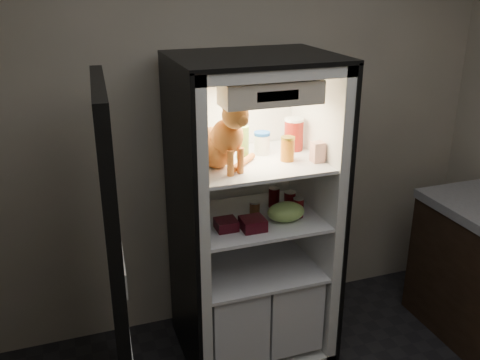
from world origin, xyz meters
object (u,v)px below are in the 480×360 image
(refrigerator, at_px, (251,234))
(cream_carton, at_px, (318,152))
(tabby_cat, at_px, (222,140))
(condiment_jar, at_px, (255,208))
(grape_bag, at_px, (286,212))
(berry_box_left, at_px, (226,225))
(parmesan_shaker, at_px, (243,142))
(mayo_tub, at_px, (262,143))
(salsa_jar, at_px, (288,149))
(berry_box_right, at_px, (253,224))
(soda_can_b, at_px, (290,202))
(soda_can_a, at_px, (274,197))
(soda_can_c, at_px, (298,207))
(pepper_jar, at_px, (294,134))

(refrigerator, distance_m, cream_carton, 0.67)
(tabby_cat, distance_m, condiment_jar, 0.53)
(refrigerator, distance_m, grape_bag, 0.31)
(berry_box_left, bearing_deg, parmesan_shaker, 46.87)
(cream_carton, bearing_deg, mayo_tub, 135.81)
(refrigerator, height_order, salsa_jar, refrigerator)
(refrigerator, height_order, cream_carton, refrigerator)
(tabby_cat, xyz_separation_m, parmesan_shaker, (0.16, 0.13, -0.06))
(berry_box_left, distance_m, berry_box_right, 0.15)
(cream_carton, bearing_deg, soda_can_b, 125.83)
(parmesan_shaker, relative_size, grape_bag, 0.85)
(refrigerator, bearing_deg, berry_box_right, -107.93)
(soda_can_a, bearing_deg, condiment_jar, -155.39)
(tabby_cat, height_order, soda_can_c, tabby_cat)
(parmesan_shaker, bearing_deg, condiment_jar, -30.70)
(pepper_jar, distance_m, soda_can_b, 0.40)
(salsa_jar, xyz_separation_m, berry_box_right, (-0.24, -0.09, -0.39))
(soda_can_c, bearing_deg, soda_can_a, 113.43)
(condiment_jar, bearing_deg, refrigerator, 101.12)
(tabby_cat, relative_size, berry_box_right, 3.21)
(soda_can_b, xyz_separation_m, soda_can_c, (0.02, -0.08, -0.01))
(soda_can_c, distance_m, condiment_jar, 0.26)
(mayo_tub, bearing_deg, soda_can_a, -2.44)
(salsa_jar, xyz_separation_m, soda_can_b, (0.05, 0.06, -0.36))
(soda_can_c, xyz_separation_m, grape_bag, (-0.09, -0.03, -0.00))
(grape_bag, bearing_deg, parmesan_shaker, 139.50)
(tabby_cat, relative_size, condiment_jar, 4.99)
(berry_box_left, bearing_deg, grape_bag, -1.03)
(parmesan_shaker, xyz_separation_m, soda_can_b, (0.28, -0.06, -0.38))
(soda_can_b, distance_m, grape_bag, 0.13)
(cream_carton, height_order, condiment_jar, cream_carton)
(cream_carton, relative_size, soda_can_b, 0.89)
(parmesan_shaker, relative_size, cream_carton, 1.64)
(berry_box_right, bearing_deg, soda_can_a, 46.96)
(tabby_cat, distance_m, pepper_jar, 0.53)
(berry_box_right, bearing_deg, berry_box_left, 161.17)
(refrigerator, bearing_deg, pepper_jar, 8.28)
(refrigerator, relative_size, soda_can_b, 14.67)
(parmesan_shaker, bearing_deg, soda_can_a, 8.63)
(parmesan_shaker, xyz_separation_m, mayo_tub, (0.13, 0.04, -0.03))
(salsa_jar, xyz_separation_m, pepper_jar, (0.12, 0.17, 0.03))
(pepper_jar, bearing_deg, soda_can_c, -102.78)
(condiment_jar, relative_size, grape_bag, 0.38)
(pepper_jar, relative_size, berry_box_left, 1.65)
(pepper_jar, xyz_separation_m, condiment_jar, (-0.28, -0.08, -0.40))
(pepper_jar, distance_m, soda_can_c, 0.44)
(mayo_tub, height_order, soda_can_b, mayo_tub)
(parmesan_shaker, distance_m, berry_box_left, 0.47)
(refrigerator, relative_size, mayo_tub, 14.25)
(soda_can_b, height_order, berry_box_right, soda_can_b)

